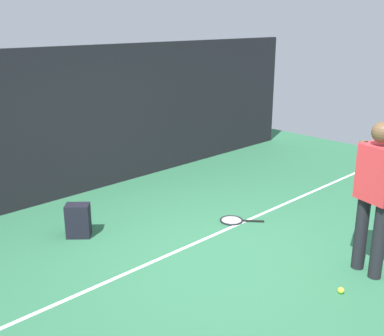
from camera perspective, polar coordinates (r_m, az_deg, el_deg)
ground_plane at (r=5.74m, az=2.82°, el=-10.44°), size 12.00×12.00×0.00m
back_fence at (r=7.60m, az=-13.79°, el=5.36°), size 10.00×0.10×2.31m
court_line at (r=5.98m, az=0.03°, el=-9.16°), size 9.00×0.05×0.00m
tennis_player at (r=5.34m, az=21.17°, el=-2.52°), size 0.32×0.52×1.70m
tennis_racket at (r=6.65m, az=5.01°, el=-6.28°), size 0.54×0.58×0.03m
backpack at (r=6.30m, az=-13.48°, el=-6.17°), size 0.38×0.38×0.44m
tennis_ball_near_player at (r=5.24m, az=17.46°, el=-13.84°), size 0.07×0.07×0.07m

